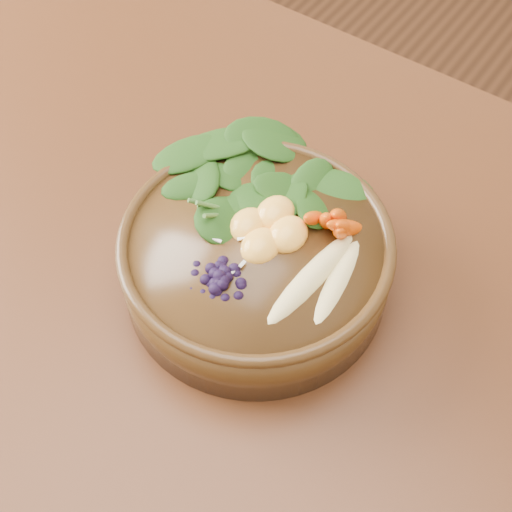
% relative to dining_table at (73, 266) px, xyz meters
% --- Properties ---
extents(ground, '(4.00, 4.00, 0.00)m').
position_rel_dining_table_xyz_m(ground, '(0.00, 0.00, -0.66)').
color(ground, '#381E0F').
rests_on(ground, ground).
extents(dining_table, '(1.60, 0.90, 0.75)m').
position_rel_dining_table_xyz_m(dining_table, '(0.00, 0.00, 0.00)').
color(dining_table, '#331C0C').
rests_on(dining_table, ground).
extents(stoneware_bowl, '(0.27, 0.27, 0.07)m').
position_rel_dining_table_xyz_m(stoneware_bowl, '(0.23, 0.06, 0.13)').
color(stoneware_bowl, '#462C13').
rests_on(stoneware_bowl, dining_table).
extents(kale_heap, '(0.18, 0.16, 0.04)m').
position_rel_dining_table_xyz_m(kale_heap, '(0.19, 0.11, 0.18)').
color(kale_heap, '#1E4412').
rests_on(kale_heap, stoneware_bowl).
extents(carrot_cluster, '(0.06, 0.06, 0.07)m').
position_rel_dining_table_xyz_m(carrot_cluster, '(0.27, 0.12, 0.20)').
color(carrot_cluster, '#DF4203').
rests_on(carrot_cluster, stoneware_bowl).
extents(banana_halves, '(0.06, 0.15, 0.02)m').
position_rel_dining_table_xyz_m(banana_halves, '(0.30, 0.06, 0.18)').
color(banana_halves, '#E0CC84').
rests_on(banana_halves, stoneware_bowl).
extents(mandarin_cluster, '(0.08, 0.09, 0.03)m').
position_rel_dining_table_xyz_m(mandarin_cluster, '(0.23, 0.07, 0.18)').
color(mandarin_cluster, '#FFB13C').
rests_on(mandarin_cluster, stoneware_bowl).
extents(blueberry_pile, '(0.12, 0.10, 0.04)m').
position_rel_dining_table_xyz_m(blueberry_pile, '(0.23, 0.00, 0.18)').
color(blueberry_pile, black).
rests_on(blueberry_pile, stoneware_bowl).
extents(coconut_flakes, '(0.08, 0.07, 0.01)m').
position_rel_dining_table_xyz_m(coconut_flakes, '(0.23, 0.04, 0.17)').
color(coconut_flakes, white).
rests_on(coconut_flakes, stoneware_bowl).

